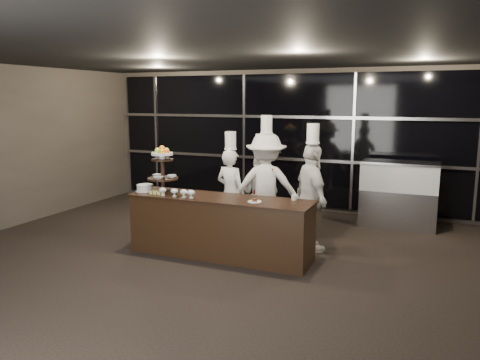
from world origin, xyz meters
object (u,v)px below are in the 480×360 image
at_px(buffet_counter, 220,226).
at_px(chef_d, 311,197).
at_px(display_case, 399,191).
at_px(chef_c, 266,186).
at_px(layer_cake, 145,188).
at_px(display_stand, 162,166).
at_px(chef_b, 261,193).
at_px(chef_a, 231,192).

height_order(buffet_counter, chef_d, chef_d).
height_order(display_case, chef_c, chef_c).
xyz_separation_m(layer_cake, chef_c, (1.62, 1.21, -0.06)).
relative_size(display_stand, chef_b, 0.41).
bearing_deg(chef_b, buffet_counter, -98.45).
bearing_deg(chef_d, display_case, 60.63).
height_order(layer_cake, chef_b, chef_b).
distance_m(display_stand, display_case, 4.42).
distance_m(chef_c, chef_d, 0.98).
bearing_deg(chef_a, display_case, 34.42).
distance_m(display_stand, chef_d, 2.38).
distance_m(buffet_counter, display_case, 3.66).
distance_m(display_stand, chef_c, 1.80).
xyz_separation_m(chef_b, chef_c, (0.13, -0.09, 0.15)).
xyz_separation_m(layer_cake, display_case, (3.66, 2.85, -0.29)).
distance_m(buffet_counter, chef_a, 1.09).
bearing_deg(chef_c, chef_a, -164.56).
relative_size(chef_c, chef_d, 1.05).
relative_size(chef_a, chef_b, 1.02).
bearing_deg(chef_b, layer_cake, -138.98).
relative_size(layer_cake, chef_a, 0.16).
distance_m(layer_cake, chef_a, 1.48).
height_order(display_case, chef_b, chef_b).
bearing_deg(buffet_counter, chef_a, 105.23).
bearing_deg(chef_c, display_case, 38.76).
distance_m(chef_a, chef_d, 1.50).
bearing_deg(buffet_counter, layer_cake, -177.81).
distance_m(display_case, chef_d, 2.34).
relative_size(chef_b, chef_d, 0.89).
height_order(display_case, chef_d, chef_d).
relative_size(layer_cake, chef_c, 0.14).
bearing_deg(display_case, display_stand, -140.20).
relative_size(chef_a, chef_c, 0.87).
xyz_separation_m(buffet_counter, display_case, (2.36, 2.80, 0.22)).
relative_size(buffet_counter, chef_d, 1.41).
bearing_deg(chef_d, chef_c, 156.06).
height_order(chef_c, chef_d, chef_c).
distance_m(display_case, chef_b, 2.67).
height_order(display_stand, display_case, display_stand).
bearing_deg(layer_cake, chef_b, 41.02).
bearing_deg(layer_cake, chef_c, 36.64).
bearing_deg(chef_a, chef_c, 15.44).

